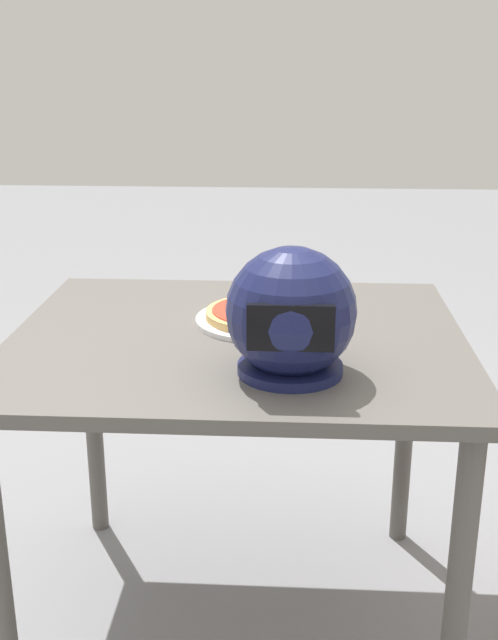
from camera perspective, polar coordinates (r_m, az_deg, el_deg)
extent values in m
plane|color=gray|center=(2.17, -0.75, -20.80)|extent=(14.00, 14.00, 0.00)
cube|color=#5B5651|center=(1.79, -0.86, -1.50)|extent=(1.03, 0.89, 0.03)
cylinder|color=#5B5651|center=(2.31, 11.34, -7.48)|extent=(0.05, 0.05, 0.75)
cylinder|color=#5B5651|center=(2.36, -11.31, -6.91)|extent=(0.05, 0.05, 0.75)
cylinder|color=#5B5651|center=(1.67, 14.97, -19.20)|extent=(0.05, 0.05, 0.75)
cylinder|color=white|center=(1.86, 0.82, 0.01)|extent=(0.31, 0.31, 0.01)
cylinder|color=tan|center=(1.85, 0.83, 0.45)|extent=(0.26, 0.26, 0.02)
cylinder|color=red|center=(1.85, 0.83, 0.76)|extent=(0.23, 0.23, 0.00)
sphere|color=#234C1E|center=(1.82, 1.15, 0.79)|extent=(0.03, 0.03, 0.03)
sphere|color=#234C1E|center=(1.85, 2.11, 1.16)|extent=(0.04, 0.04, 0.04)
sphere|color=#234C1E|center=(1.85, 0.17, 1.22)|extent=(0.04, 0.04, 0.04)
sphere|color=#234C1E|center=(1.77, 0.75, 0.29)|extent=(0.03, 0.03, 0.03)
cylinder|color=#E0D172|center=(1.91, 1.76, 1.60)|extent=(0.02, 0.02, 0.01)
cylinder|color=#E0D172|center=(1.89, 1.05, 1.44)|extent=(0.02, 0.02, 0.02)
cylinder|color=#E0D172|center=(1.79, 1.49, 0.52)|extent=(0.02, 0.02, 0.02)
sphere|color=#191E4C|center=(1.52, 3.09, 0.61)|extent=(0.26, 0.26, 0.26)
cylinder|color=#191E4C|center=(1.57, 3.01, -3.53)|extent=(0.21, 0.21, 0.02)
cube|color=black|center=(1.42, 3.06, -0.56)|extent=(0.16, 0.02, 0.09)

